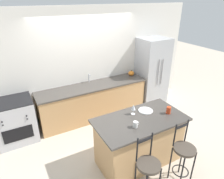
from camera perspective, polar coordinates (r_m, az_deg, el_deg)
The scene contains 14 objects.
ground_plane at distance 5.05m, azimuth -3.41°, elevation -9.56°, with size 18.00×18.00×0.00m, color beige.
wall_back at distance 5.03m, azimuth -7.30°, elevation 7.35°, with size 6.00×0.07×2.70m.
back_counter at distance 5.11m, azimuth -5.38°, elevation -3.28°, with size 2.74×0.68×0.89m.
sink_faucet at distance 5.03m, azimuth -6.58°, elevation 3.52°, with size 0.02×0.13×0.22m.
kitchen_island at distance 3.81m, azimuth 7.72°, elevation -14.21°, with size 1.61×0.86×0.94m.
refrigerator at distance 5.77m, azimuth 11.27°, elevation 5.08°, with size 0.78×0.69×1.87m.
oven_range at distance 4.76m, azimuth -25.86°, elevation -8.01°, with size 0.78×0.71×0.95m.
bar_stool_near at distance 3.19m, azimuth 10.17°, elevation -21.70°, with size 0.35×0.35×1.12m.
bar_stool_far at distance 3.56m, azimuth 19.67°, elevation -16.95°, with size 0.35×0.35×1.12m.
dinner_plate at distance 3.78m, azimuth 9.58°, elevation -5.91°, with size 0.27×0.27×0.02m.
wine_glass at distance 3.59m, azimuth 6.13°, elevation -5.12°, with size 0.08×0.08×0.19m.
coffee_mug at distance 3.30m, azimuth 6.72°, elevation -9.86°, with size 0.11×0.08×0.10m.
tumbler_cup at distance 3.76m, azimuth 15.86°, elevation -5.70°, with size 0.08×0.08×0.13m.
pumpkin_decoration at distance 5.50m, azimuth 5.52°, elevation 4.65°, with size 0.16×0.16×0.15m.
Camera 1 is at (-1.73, -3.76, 2.90)m, focal length 32.00 mm.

